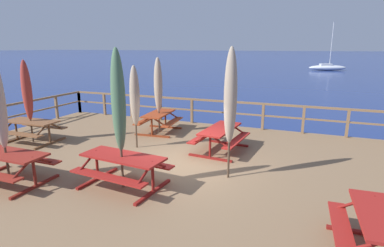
% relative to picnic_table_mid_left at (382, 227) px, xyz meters
% --- Properties ---
extents(ground_plane, '(600.00, 600.00, 0.00)m').
position_rel_picnic_table_mid_left_xyz_m(ground_plane, '(-4.51, 2.72, -1.16)').
color(ground_plane, navy).
extents(wooden_deck, '(15.62, 9.46, 0.61)m').
position_rel_picnic_table_mid_left_xyz_m(wooden_deck, '(-4.51, 2.72, -0.85)').
color(wooden_deck, '#846647').
rests_on(wooden_deck, ground).
extents(railing_waterside_far, '(15.42, 0.10, 1.09)m').
position_rel_picnic_table_mid_left_xyz_m(railing_waterside_far, '(-4.51, 7.30, 0.19)').
color(railing_waterside_far, brown).
rests_on(railing_waterside_far, wooden_deck).
extents(picnic_table_mid_left, '(1.48, 1.70, 0.78)m').
position_rel_picnic_table_mid_left_xyz_m(picnic_table_mid_left, '(0.00, 0.00, 0.00)').
color(picnic_table_mid_left, maroon).
rests_on(picnic_table_mid_left, wooden_deck).
extents(picnic_table_back_right, '(2.15, 1.40, 0.78)m').
position_rel_picnic_table_mid_left_xyz_m(picnic_table_back_right, '(-8.02, -0.07, 0.02)').
color(picnic_table_back_right, maroon).
rests_on(picnic_table_back_right, wooden_deck).
extents(picnic_table_front_left, '(2.15, 1.58, 0.78)m').
position_rel_picnic_table_mid_left_xyz_m(picnic_table_front_left, '(-5.22, 0.78, 0.01)').
color(picnic_table_front_left, maroon).
rests_on(picnic_table_front_left, wooden_deck).
extents(picnic_table_front_right, '(1.90, 1.46, 0.78)m').
position_rel_picnic_table_mid_left_xyz_m(picnic_table_front_right, '(-10.21, 2.64, 0.01)').
color(picnic_table_front_right, brown).
rests_on(picnic_table_front_right, wooden_deck).
extents(picnic_table_mid_centre, '(1.53, 1.82, 0.78)m').
position_rel_picnic_table_mid_left_xyz_m(picnic_table_mid_centre, '(-6.70, 5.45, 0.00)').
color(picnic_table_mid_centre, '#993819').
rests_on(picnic_table_mid_centre, wooden_deck).
extents(picnic_table_mid_right, '(1.57, 2.08, 0.78)m').
position_rel_picnic_table_mid_left_xyz_m(picnic_table_mid_right, '(-3.82, 4.10, 0.01)').
color(picnic_table_mid_right, maroon).
rests_on(picnic_table_mid_right, wooden_deck).
extents(patio_umbrella_tall_mid_right, '(0.32, 0.32, 2.70)m').
position_rel_picnic_table_mid_left_xyz_m(patio_umbrella_tall_mid_right, '(-6.49, 3.44, 1.17)').
color(patio_umbrella_tall_mid_right, '#4C3828').
rests_on(patio_umbrella_tall_mid_right, wooden_deck).
extents(patio_umbrella_short_front, '(0.32, 0.32, 3.26)m').
position_rel_picnic_table_mid_left_xyz_m(patio_umbrella_short_front, '(-5.21, 0.71, 1.52)').
color(patio_umbrella_short_front, '#4C3828').
rests_on(patio_umbrella_short_front, wooden_deck).
extents(patio_umbrella_tall_back_left, '(0.32, 0.32, 2.85)m').
position_rel_picnic_table_mid_left_xyz_m(patio_umbrella_tall_back_left, '(-10.22, 2.64, 1.26)').
color(patio_umbrella_tall_back_left, '#4C3828').
rests_on(patio_umbrella_tall_back_left, wooden_deck).
extents(patio_umbrella_tall_front, '(0.32, 0.32, 2.89)m').
position_rel_picnic_table_mid_left_xyz_m(patio_umbrella_tall_front, '(-6.67, 5.41, 1.29)').
color(patio_umbrella_tall_front, '#4C3828').
rests_on(patio_umbrella_tall_front, wooden_deck).
extents(patio_umbrella_short_back, '(0.32, 0.32, 3.28)m').
position_rel_picnic_table_mid_left_xyz_m(patio_umbrella_short_back, '(-3.02, 2.18, 1.53)').
color(patio_umbrella_short_back, '#4C3828').
rests_on(patio_umbrella_short_back, wooden_deck).
extents(sailboat_distant, '(6.23, 3.45, 7.72)m').
position_rel_picnic_table_mid_left_xyz_m(sailboat_distant, '(0.52, 52.05, -0.64)').
color(sailboat_distant, silver).
rests_on(sailboat_distant, ground).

